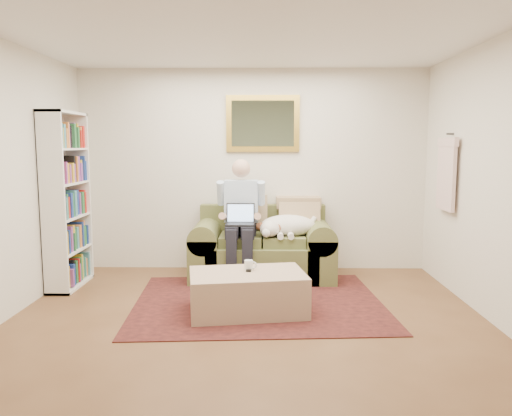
{
  "coord_description": "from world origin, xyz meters",
  "views": [
    {
      "loc": [
        0.16,
        -4.0,
        1.63
      ],
      "look_at": [
        0.07,
        1.35,
        0.95
      ],
      "focal_mm": 35.0,
      "sensor_mm": 36.0,
      "label": 1
    }
  ],
  "objects_px": {
    "laptop": "(240,219)",
    "seated_man": "(241,221)",
    "bookshelf": "(66,200)",
    "sleeping_dog": "(288,226)",
    "coffee_mug": "(249,265)",
    "sofa": "(262,253)",
    "ottoman": "(247,293)"
  },
  "relations": [
    {
      "from": "coffee_mug",
      "to": "bookshelf",
      "type": "relative_size",
      "value": 0.05
    },
    {
      "from": "sleeping_dog",
      "to": "seated_man",
      "type": "bearing_deg",
      "value": -172.87
    },
    {
      "from": "laptop",
      "to": "seated_man",
      "type": "bearing_deg",
      "value": 90.0
    },
    {
      "from": "bookshelf",
      "to": "ottoman",
      "type": "bearing_deg",
      "value": -23.09
    },
    {
      "from": "sofa",
      "to": "ottoman",
      "type": "height_order",
      "value": "sofa"
    },
    {
      "from": "laptop",
      "to": "coffee_mug",
      "type": "bearing_deg",
      "value": -82.62
    },
    {
      "from": "laptop",
      "to": "bookshelf",
      "type": "relative_size",
      "value": 0.17
    },
    {
      "from": "sofa",
      "to": "coffee_mug",
      "type": "xyz_separation_m",
      "value": [
        -0.13,
        -1.23,
        0.15
      ]
    },
    {
      "from": "sleeping_dog",
      "to": "coffee_mug",
      "type": "xyz_separation_m",
      "value": [
        -0.44,
        -1.14,
        -0.21
      ]
    },
    {
      "from": "ottoman",
      "to": "coffee_mug",
      "type": "distance_m",
      "value": 0.27
    },
    {
      "from": "bookshelf",
      "to": "sleeping_dog",
      "type": "bearing_deg",
      "value": 7.62
    },
    {
      "from": "sofa",
      "to": "seated_man",
      "type": "relative_size",
      "value": 1.19
    },
    {
      "from": "laptop",
      "to": "bookshelf",
      "type": "distance_m",
      "value": 2.0
    },
    {
      "from": "ottoman",
      "to": "bookshelf",
      "type": "height_order",
      "value": "bookshelf"
    },
    {
      "from": "laptop",
      "to": "ottoman",
      "type": "distance_m",
      "value": 1.24
    },
    {
      "from": "sofa",
      "to": "laptop",
      "type": "xyz_separation_m",
      "value": [
        -0.26,
        -0.23,
        0.47
      ]
    },
    {
      "from": "seated_man",
      "to": "ottoman",
      "type": "relative_size",
      "value": 1.32
    },
    {
      "from": "sleeping_dog",
      "to": "bookshelf",
      "type": "xyz_separation_m",
      "value": [
        -2.54,
        -0.34,
        0.34
      ]
    },
    {
      "from": "coffee_mug",
      "to": "bookshelf",
      "type": "bearing_deg",
      "value": 159.17
    },
    {
      "from": "seated_man",
      "to": "ottoman",
      "type": "bearing_deg",
      "value": -84.07
    },
    {
      "from": "sofa",
      "to": "seated_man",
      "type": "height_order",
      "value": "seated_man"
    },
    {
      "from": "seated_man",
      "to": "sleeping_dog",
      "type": "xyz_separation_m",
      "value": [
        0.57,
        0.07,
        -0.07
      ]
    },
    {
      "from": "ottoman",
      "to": "bookshelf",
      "type": "relative_size",
      "value": 0.55
    },
    {
      "from": "sofa",
      "to": "sleeping_dog",
      "type": "xyz_separation_m",
      "value": [
        0.31,
        -0.09,
        0.36
      ]
    },
    {
      "from": "ottoman",
      "to": "coffee_mug",
      "type": "relative_size",
      "value": 11.02
    },
    {
      "from": "bookshelf",
      "to": "coffee_mug",
      "type": "bearing_deg",
      "value": -20.83
    },
    {
      "from": "laptop",
      "to": "coffee_mug",
      "type": "distance_m",
      "value": 1.06
    },
    {
      "from": "laptop",
      "to": "coffee_mug",
      "type": "relative_size",
      "value": 3.36
    },
    {
      "from": "sofa",
      "to": "seated_man",
      "type": "distance_m",
      "value": 0.53
    },
    {
      "from": "coffee_mug",
      "to": "sleeping_dog",
      "type": "bearing_deg",
      "value": 68.86
    },
    {
      "from": "laptop",
      "to": "bookshelf",
      "type": "height_order",
      "value": "bookshelf"
    },
    {
      "from": "coffee_mug",
      "to": "bookshelf",
      "type": "height_order",
      "value": "bookshelf"
    }
  ]
}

